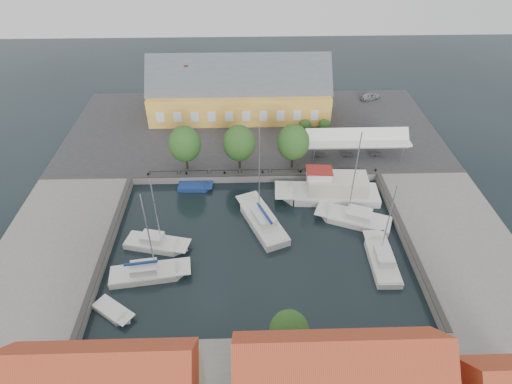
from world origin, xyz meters
TOP-DOWN VIEW (x-y plane):
  - ground at (0.00, 0.00)m, footprint 140.00×140.00m
  - north_quay at (0.00, 23.00)m, footprint 56.00×26.00m
  - west_quay at (-22.00, -2.00)m, footprint 12.00×24.00m
  - east_quay at (22.00, -2.00)m, footprint 12.00×24.00m
  - quay_edge_fittings at (0.02, 4.75)m, footprint 56.00×24.72m
  - warehouse at (-2.60, 28.36)m, footprint 28.56×14.00m
  - tent_canopy at (14.00, 14.50)m, footprint 14.00×4.00m
  - quay_trees at (-2.00, 12.00)m, footprint 18.20×4.20m
  - car_silver at (20.49, 32.36)m, footprint 3.82×2.70m
  - car_red at (-2.46, 17.13)m, footprint 2.35×4.32m
  - center_sailboat at (0.61, 1.75)m, footprint 6.18×9.89m
  - trawler at (9.41, 6.53)m, footprint 13.32×4.66m
  - east_boat_a at (11.52, 1.98)m, footprint 9.17×6.07m
  - east_boat_c at (12.95, -4.61)m, footprint 2.65×8.00m
  - west_boat_c at (-11.23, -1.51)m, footprint 7.46×3.85m
  - west_boat_d at (-11.34, -5.76)m, footprint 8.46×3.55m
  - launch_sw at (-13.87, -10.24)m, footprint 4.42×3.83m
  - launch_nw at (-7.87, 8.99)m, footprint 4.59×1.99m

SIDE VIEW (x-z plane):
  - ground at x=0.00m, z-range 0.00..0.00m
  - launch_nw at x=-7.87m, z-range -0.35..0.53m
  - launch_sw at x=-13.87m, z-range -0.40..0.58m
  - east_boat_c at x=12.95m, z-range -4.84..5.36m
  - west_boat_c at x=-11.23m, z-range -4.69..5.22m
  - east_boat_a at x=11.52m, z-range -5.94..6.47m
  - west_boat_d at x=-11.34m, z-range -5.25..5.79m
  - center_sailboat at x=0.61m, z-range -6.21..6.93m
  - north_quay at x=0.00m, z-range 0.00..1.00m
  - west_quay at x=-22.00m, z-range 0.00..1.00m
  - east_quay at x=22.00m, z-range 0.00..1.00m
  - trawler at x=9.41m, z-range -1.48..3.52m
  - quay_edge_fittings at x=0.02m, z-range 0.86..1.26m
  - car_silver at x=20.49m, z-range 1.00..2.21m
  - car_red at x=-2.46m, z-range 1.00..2.35m
  - tent_canopy at x=14.00m, z-range 2.27..5.10m
  - warehouse at x=-2.60m, z-range -0.35..9.20m
  - quay_trees at x=-2.00m, z-range 1.73..8.03m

